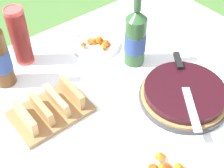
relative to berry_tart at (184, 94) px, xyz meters
name	(u,v)px	position (x,y,z in m)	size (l,w,h in m)	color
garden_table	(91,148)	(-0.36, 0.08, -0.09)	(1.83, 1.20, 0.75)	brown
tablecloth	(90,139)	(-0.36, 0.08, -0.04)	(1.84, 1.21, 0.10)	white
berry_tart	(184,94)	(0.00, 0.00, 0.00)	(0.32, 0.32, 0.06)	#38383D
serving_knife	(184,81)	(0.02, 0.02, 0.04)	(0.24, 0.32, 0.01)	silver
cup_stack	(20,36)	(-0.34, 0.55, 0.09)	(0.07, 0.07, 0.24)	#E04C47
cider_bottle_green	(135,38)	(0.00, 0.27, 0.09)	(0.08, 0.08, 0.32)	#2D562D
snack_plate_right	(97,44)	(-0.06, 0.45, -0.01)	(0.21, 0.21, 0.05)	white
bread_board	(50,108)	(-0.40, 0.24, 0.00)	(0.26, 0.18, 0.07)	olive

